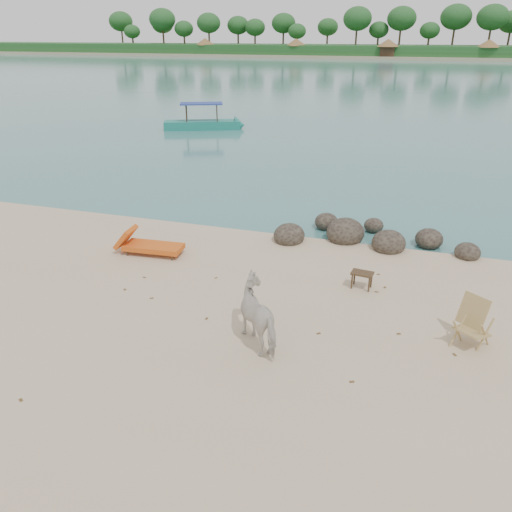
# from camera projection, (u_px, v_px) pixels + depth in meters

# --- Properties ---
(water) EXTENTS (400.00, 400.00, 0.00)m
(water) POSITION_uv_depth(u_px,v_px,m) (407.00, 70.00, 89.38)
(water) COLOR #3D7A78
(water) RESTS_ON ground
(far_shore) EXTENTS (420.00, 90.00, 1.40)m
(far_shore) POSITION_uv_depth(u_px,v_px,m) (417.00, 53.00, 158.91)
(far_shore) COLOR tan
(far_shore) RESTS_ON ground
(far_scenery) EXTENTS (420.00, 18.00, 9.50)m
(far_scenery) POSITION_uv_depth(u_px,v_px,m) (416.00, 45.00, 128.67)
(far_scenery) COLOR #1E4C1E
(far_scenery) RESTS_ON ground
(boulders) EXTENTS (6.28, 2.81, 0.92)m
(boulders) POSITION_uv_depth(u_px,v_px,m) (361.00, 237.00, 16.03)
(boulders) COLOR black
(boulders) RESTS_ON ground
(cow) EXTENTS (1.71, 1.69, 1.39)m
(cow) POSITION_uv_depth(u_px,v_px,m) (262.00, 316.00, 10.55)
(cow) COLOR silver
(cow) RESTS_ON ground
(side_table) EXTENTS (0.60, 0.42, 0.45)m
(side_table) POSITION_uv_depth(u_px,v_px,m) (362.00, 281.00, 13.04)
(side_table) COLOR #321C14
(side_table) RESTS_ON ground
(lounge_chair) EXTENTS (2.27, 0.93, 0.66)m
(lounge_chair) POSITION_uv_depth(u_px,v_px,m) (153.00, 245.00, 15.02)
(lounge_chair) COLOR #C95F17
(lounge_chair) RESTS_ON ground
(deck_chair) EXTENTS (0.95, 0.97, 1.03)m
(deck_chair) POSITION_uv_depth(u_px,v_px,m) (473.00, 326.00, 10.52)
(deck_chair) COLOR tan
(deck_chair) RESTS_ON ground
(boat_near) EXTENTS (5.94, 3.52, 2.87)m
(boat_near) POSITION_uv_depth(u_px,v_px,m) (201.00, 107.00, 34.41)
(boat_near) COLOR #1B7567
(boat_near) RESTS_ON water
(dead_leaves) EXTENTS (8.24, 7.42, 0.00)m
(dead_leaves) POSITION_uv_depth(u_px,v_px,m) (270.00, 315.00, 11.93)
(dead_leaves) COLOR brown
(dead_leaves) RESTS_ON ground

